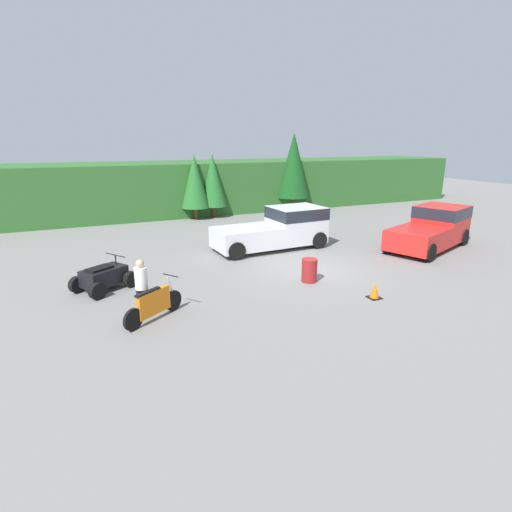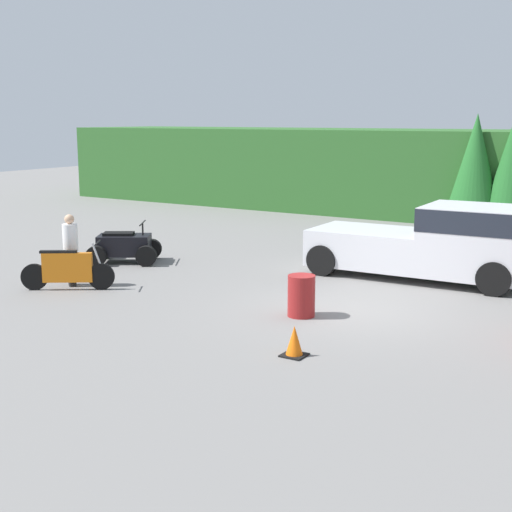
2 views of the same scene
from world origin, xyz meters
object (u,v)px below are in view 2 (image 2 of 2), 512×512
steel_barrel (301,296)px  quad_atv (124,247)px  pickup_truck_second (437,241)px  dirt_bike (68,270)px  rider_person (71,247)px  traffic_cone (294,342)px

steel_barrel → quad_atv: bearing=162.5°
pickup_truck_second → dirt_bike: (-7.20, -5.86, -0.54)m
dirt_bike → quad_atv: size_ratio=0.80×
pickup_truck_second → rider_person: 9.25m
traffic_cone → pickup_truck_second: bearing=88.9°
pickup_truck_second → rider_person: bearing=-146.2°
dirt_bike → quad_atv: dirt_bike is taller
pickup_truck_second → traffic_cone: pickup_truck_second is taller
quad_atv → dirt_bike: bearing=-103.3°
rider_person → traffic_cone: size_ratio=3.26×
quad_atv → pickup_truck_second: bearing=-15.3°
pickup_truck_second → dirt_bike: 9.29m
pickup_truck_second → steel_barrel: pickup_truck_second is taller
dirt_bike → quad_atv: 3.42m
dirt_bike → rider_person: size_ratio=1.07×
pickup_truck_second → traffic_cone: 7.22m
pickup_truck_second → quad_atv: size_ratio=2.33×
dirt_bike → traffic_cone: 7.18m
quad_atv → traffic_cone: (8.20, -4.55, -0.21)m
pickup_truck_second → rider_person: size_ratio=3.12×
quad_atv → rider_person: (0.89, -2.85, 0.51)m
quad_atv → steel_barrel: size_ratio=2.72×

